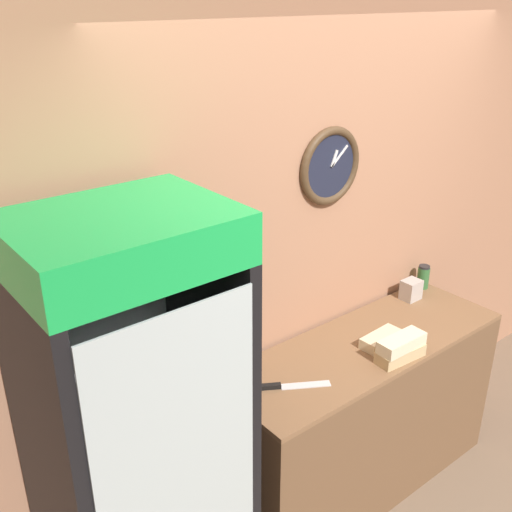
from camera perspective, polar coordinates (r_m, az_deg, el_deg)
name	(u,v)px	position (r m, az deg, el deg)	size (l,w,h in m)	color
wall_back	(325,248)	(3.18, 6.63, 0.76)	(5.20, 0.10, 2.70)	#AD7A5B
prep_counter	(360,415)	(3.45, 9.88, -14.71)	(1.65, 0.56, 0.93)	brown
beverage_cooler	(131,429)	(2.42, -11.77, -15.85)	(0.71, 0.63, 1.96)	black
sandwich_stack_bottom	(400,354)	(3.07, 13.57, -9.04)	(0.27, 0.12, 0.06)	tan
sandwich_stack_middle	(401,343)	(3.04, 13.69, -8.03)	(0.27, 0.11, 0.06)	beige
sandwich_flat_left	(381,339)	(3.17, 11.83, -7.77)	(0.24, 0.11, 0.06)	beige
chefs_knife	(284,386)	(2.82, 2.65, -12.26)	(0.31, 0.21, 0.02)	silver
condiment_jar	(423,277)	(3.79, 15.64, -1.92)	(0.07, 0.07, 0.15)	#336B38
napkin_dispenser	(411,290)	(3.64, 14.55, -3.13)	(0.11, 0.09, 0.12)	#B7B2AD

